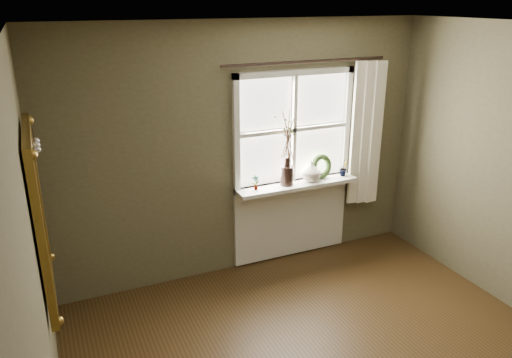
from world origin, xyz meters
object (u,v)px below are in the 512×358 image
object	(u,v)px
wreath	(321,169)
gilt_mirror	(39,215)
cream_vase	(311,171)
dark_jug	(287,176)

from	to	relation	value
wreath	gilt_mirror	xyz separation A→B (m)	(-2.83, -1.05, 0.40)
cream_vase	gilt_mirror	distance (m)	2.90
wreath	cream_vase	bearing A→B (deg)	-174.69
wreath	dark_jug	bearing A→B (deg)	175.14
dark_jug	gilt_mirror	world-z (taller)	gilt_mirror
gilt_mirror	dark_jug	bearing A→B (deg)	22.94
cream_vase	gilt_mirror	world-z (taller)	gilt_mirror
gilt_mirror	cream_vase	bearing A→B (deg)	20.63
dark_jug	cream_vase	size ratio (longest dim) A/B	0.93
cream_vase	dark_jug	bearing A→B (deg)	180.00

